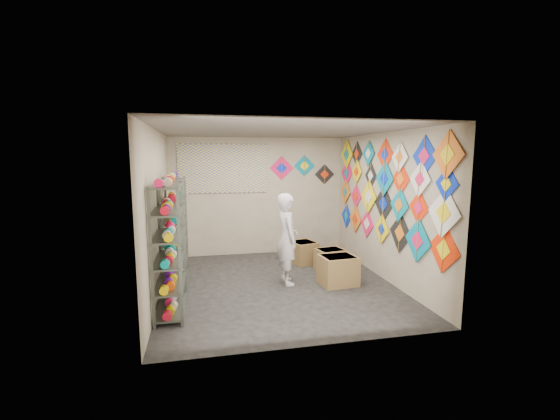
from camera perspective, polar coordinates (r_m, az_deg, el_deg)
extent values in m
plane|color=black|center=(6.83, -0.30, -11.24)|extent=(4.50, 4.50, 0.00)
plane|color=#B7A78C|center=(8.71, -3.31, 2.09)|extent=(4.00, 0.00, 4.00)
plane|color=#B7A78C|center=(4.36, 5.70, -4.04)|extent=(4.00, 0.00, 4.00)
plane|color=#B7A78C|center=(6.41, -18.09, -0.48)|extent=(0.00, 4.50, 4.50)
plane|color=#B7A78C|center=(7.18, 15.51, 0.51)|extent=(0.00, 4.50, 4.50)
plane|color=slate|center=(6.46, -0.32, 11.99)|extent=(4.50, 4.50, 0.00)
cube|color=#4C5147|center=(5.64, -16.57, -5.72)|extent=(0.40, 1.10, 1.90)
cube|color=#4C5147|center=(6.90, -15.74, -3.16)|extent=(0.40, 1.10, 1.90)
cylinder|color=#FF195B|center=(5.15, -17.03, -5.95)|extent=(0.12, 0.10, 0.12)
cylinder|color=#FF5007|center=(5.34, -16.85, -5.46)|extent=(0.12, 0.10, 0.12)
cylinder|color=#E4BA04|center=(5.52, -16.69, -4.99)|extent=(0.12, 0.10, 0.12)
cylinder|color=silver|center=(5.71, -16.54, -4.56)|extent=(0.12, 0.10, 0.12)
cylinder|color=red|center=(5.90, -16.39, -4.16)|extent=(0.12, 0.10, 0.12)
cylinder|color=#620F9D|center=(6.08, -16.26, -3.78)|extent=(0.12, 0.10, 0.12)
cylinder|color=beige|center=(6.42, -16.04, -3.16)|extent=(0.12, 0.10, 0.12)
cylinder|color=#018982|center=(6.60, -15.93, -2.84)|extent=(0.12, 0.10, 0.12)
cylinder|color=#FF195B|center=(6.79, -15.82, -2.53)|extent=(0.12, 0.10, 0.12)
cylinder|color=#FF5007|center=(6.98, -15.72, -2.25)|extent=(0.12, 0.10, 0.12)
cylinder|color=#E4BA04|center=(7.17, -15.63, -1.97)|extent=(0.12, 0.10, 0.12)
cylinder|color=silver|center=(7.36, -15.53, -1.72)|extent=(0.12, 0.10, 0.12)
cube|color=#F12D06|center=(5.72, 23.70, -5.52)|extent=(0.04, 0.69, 0.69)
cube|color=#057B98|center=(6.21, 20.22, -4.39)|extent=(0.02, 0.70, 0.70)
cube|color=black|center=(6.68, 17.82, -3.34)|extent=(0.02, 0.70, 0.70)
cube|color=yellow|center=(7.22, 15.23, -2.83)|extent=(0.01, 0.56, 0.56)
cube|color=#F11759|center=(7.82, 13.13, -2.03)|extent=(0.02, 0.59, 0.59)
cube|color=orange|center=(8.31, 11.39, -1.33)|extent=(0.01, 0.60, 0.60)
cube|color=#092DCB|center=(8.82, 10.09, -0.89)|extent=(0.02, 0.57, 0.57)
cube|color=white|center=(5.63, 23.68, -0.39)|extent=(0.04, 0.72, 0.72)
cube|color=#F12D06|center=(6.17, 20.38, 0.36)|extent=(0.02, 0.54, 0.54)
cube|color=#057B98|center=(6.63, 17.69, 0.73)|extent=(0.04, 0.58, 0.58)
cube|color=black|center=(7.16, 15.51, 0.94)|extent=(0.01, 0.70, 0.70)
cube|color=yellow|center=(7.68, 13.34, 1.97)|extent=(0.02, 0.68, 0.68)
cube|color=#F11759|center=(8.29, 11.50, 2.10)|extent=(0.03, 0.55, 0.55)
cube|color=orange|center=(8.81, 9.89, 2.75)|extent=(0.04, 0.58, 0.58)
cube|color=#092DCB|center=(5.61, 24.06, 3.68)|extent=(0.03, 0.51, 0.51)
cube|color=white|center=(6.10, 20.53, 4.43)|extent=(0.04, 0.56, 0.56)
cube|color=#F12D06|center=(6.62, 17.91, 4.51)|extent=(0.02, 0.56, 0.56)
cube|color=#057B98|center=(7.08, 15.61, 4.65)|extent=(0.03, 0.66, 0.66)
cube|color=black|center=(7.62, 13.67, 5.10)|extent=(0.01, 0.51, 0.51)
cube|color=yellow|center=(8.20, 11.60, 5.74)|extent=(0.02, 0.51, 0.51)
cube|color=#F11759|center=(8.76, 10.14, 5.61)|extent=(0.02, 0.63, 0.63)
cube|color=orange|center=(5.58, 24.21, 7.72)|extent=(0.03, 0.68, 0.68)
cube|color=#092DCB|center=(6.05, 21.15, 7.68)|extent=(0.02, 0.63, 0.63)
cube|color=white|center=(6.63, 17.77, 7.67)|extent=(0.03, 0.52, 0.52)
cube|color=#F12D06|center=(7.12, 15.70, 8.16)|extent=(0.03, 0.60, 0.60)
cube|color=#057B98|center=(7.70, 13.32, 8.40)|extent=(0.02, 0.51, 0.51)
cube|color=black|center=(8.25, 11.64, 8.37)|extent=(0.01, 0.55, 0.55)
cube|color=yellow|center=(8.74, 10.12, 8.33)|extent=(0.01, 0.68, 0.68)
cube|color=#F11759|center=(8.75, 0.25, 6.40)|extent=(0.57, 0.02, 0.57)
cube|color=#057B98|center=(8.88, 3.74, 6.73)|extent=(0.51, 0.02, 0.51)
cube|color=black|center=(9.04, 6.79, 5.41)|extent=(0.49, 0.02, 0.49)
cube|color=#624FAB|center=(8.56, -8.66, 6.27)|extent=(2.00, 0.01, 1.10)
imported|color=silver|center=(6.68, 1.07, -4.41)|extent=(0.65, 0.47, 1.63)
cube|color=brown|center=(6.83, 8.83, -9.06)|extent=(0.67, 0.58, 0.52)
cube|color=brown|center=(7.62, 7.65, -7.54)|extent=(0.60, 0.53, 0.43)
cube|color=brown|center=(8.07, 3.58, -6.46)|extent=(0.61, 0.65, 0.47)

